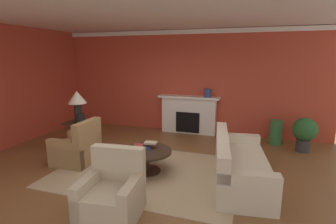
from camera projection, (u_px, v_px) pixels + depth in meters
ground_plane at (146, 170)px, 5.21m from camera, size 9.81×9.81×0.00m
wall_fireplace at (184, 82)px, 7.72m from camera, size 8.15×0.12×3.01m
wall_window at (5, 87)px, 6.32m from camera, size 0.12×6.57×3.01m
ceiling_panel at (149, 13)px, 4.84m from camera, size 8.15×6.57×0.06m
crown_moulding at (184, 32)px, 7.35m from camera, size 8.15×0.08×0.12m
area_rug at (147, 171)px, 5.15m from camera, size 3.51×2.53×0.01m
fireplace at (189, 116)px, 7.67m from camera, size 1.80×0.35×1.11m
sofa at (238, 167)px, 4.67m from camera, size 1.17×2.20×0.85m
armchair_near_window at (77, 149)px, 5.53m from camera, size 0.81×0.81×0.95m
armchair_facing_fireplace at (112, 196)px, 3.67m from camera, size 0.88×0.88×0.95m
coffee_table at (146, 156)px, 5.08m from camera, size 1.00×1.00×0.45m
side_table at (80, 133)px, 6.35m from camera, size 0.56×0.56×0.70m
table_lamp at (77, 100)px, 6.17m from camera, size 0.44×0.44×0.75m
vase_mantel_right at (208, 93)px, 7.31m from camera, size 0.19×0.19×0.24m
vase_tall_corner at (276, 132)px, 6.71m from camera, size 0.32×0.32×0.64m
vase_on_side_table at (81, 119)px, 6.10m from camera, size 0.19×0.19×0.22m
book_red_cover at (146, 148)px, 5.13m from camera, size 0.25×0.24×0.04m
book_art_folio at (139, 146)px, 5.11m from camera, size 0.21×0.19×0.05m
book_small_novel at (151, 143)px, 5.17m from camera, size 0.27×0.20×0.03m
potted_plant at (305, 132)px, 6.16m from camera, size 0.56×0.56×0.83m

